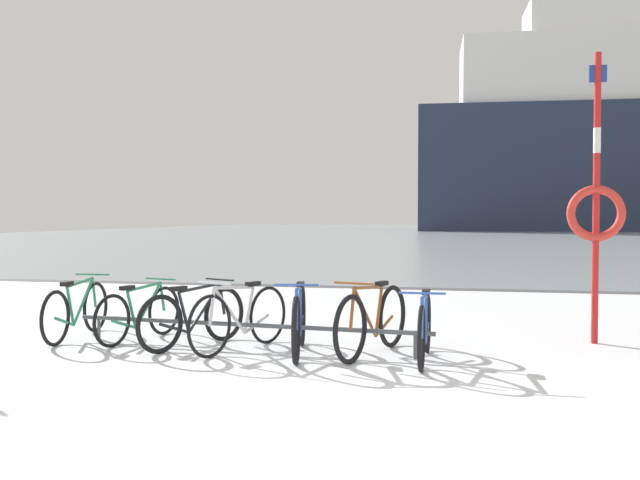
{
  "coord_description": "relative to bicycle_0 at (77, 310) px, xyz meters",
  "views": [
    {
      "loc": [
        1.27,
        -4.82,
        1.53
      ],
      "look_at": [
        -0.93,
        5.64,
        1.16
      ],
      "focal_mm": 39.47,
      "sensor_mm": 36.0,
      "label": 1
    }
  ],
  "objects": [
    {
      "name": "bicycle_5",
      "position": [
        3.74,
        -0.28,
        0.03
      ],
      "size": [
        0.65,
        1.73,
        0.84
      ],
      "color": "black",
      "rests_on": "ground"
    },
    {
      "name": "bicycle_0",
      "position": [
        0.0,
        0.0,
        0.0
      ],
      "size": [
        0.46,
        1.69,
        0.78
      ],
      "color": "black",
      "rests_on": "ground"
    },
    {
      "name": "bicycle_4",
      "position": [
        2.95,
        -0.42,
        0.02
      ],
      "size": [
        0.49,
        1.73,
        0.83
      ],
      "color": "black",
      "rests_on": "ground"
    },
    {
      "name": "ferry_ship",
      "position": [
        21.13,
        68.41,
        9.25
      ],
      "size": [
        44.17,
        12.81,
        28.63
      ],
      "color": "#232D47",
      "rests_on": "ground"
    },
    {
      "name": "ground",
      "position": [
        3.49,
        50.83,
        -0.39
      ],
      "size": [
        80.0,
        132.0,
        0.08
      ],
      "color": "silver"
    },
    {
      "name": "bicycle_1",
      "position": [
        0.84,
        0.02,
        -0.02
      ],
      "size": [
        0.52,
        1.56,
        0.74
      ],
      "color": "black",
      "rests_on": "ground"
    },
    {
      "name": "bicycle_6",
      "position": [
        4.32,
        -0.52,
        0.0
      ],
      "size": [
        0.46,
        1.65,
        0.78
      ],
      "color": "black",
      "rests_on": "ground"
    },
    {
      "name": "bike_rack",
      "position": [
        2.28,
        -0.23,
        -0.08
      ],
      "size": [
        4.32,
        0.44,
        0.31
      ],
      "color": "#4C5156",
      "rests_on": "ground"
    },
    {
      "name": "bicycle_2",
      "position": [
        1.64,
        -0.23,
        -0.0
      ],
      "size": [
        0.77,
        1.53,
        0.77
      ],
      "color": "black",
      "rests_on": "ground"
    },
    {
      "name": "bicycle_3",
      "position": [
        2.24,
        -0.33,
        0.02
      ],
      "size": [
        0.71,
        1.61,
        0.81
      ],
      "color": "black",
      "rests_on": "ground"
    },
    {
      "name": "rescue_post",
      "position": [
        6.26,
        0.98,
        1.31
      ],
      "size": [
        0.67,
        0.1,
        3.47
      ],
      "color": "red",
      "rests_on": "ground"
    }
  ]
}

